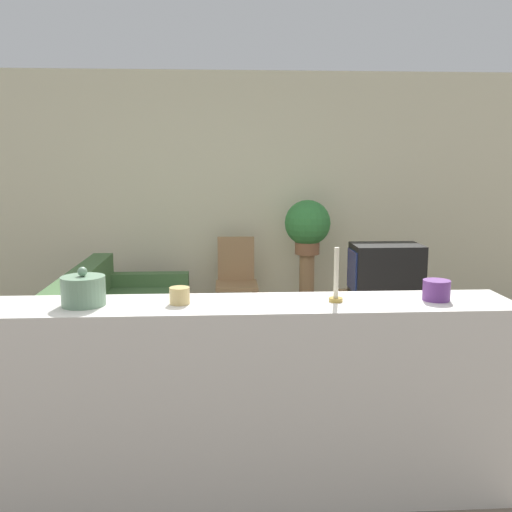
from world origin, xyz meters
name	(u,v)px	position (x,y,z in m)	size (l,w,h in m)	color
ground_plane	(220,455)	(0.00, 0.00, 0.00)	(14.00, 14.00, 0.00)	#756656
wall_back	(220,193)	(0.00, 3.43, 1.35)	(9.00, 0.06, 2.70)	beige
couch	(122,326)	(-0.88, 1.82, 0.27)	(0.99, 2.04, 0.76)	#476B3D
tv_stand	(384,322)	(1.49, 1.82, 0.26)	(0.85, 0.52, 0.52)	#9E754C
television	(385,270)	(1.48, 1.82, 0.75)	(0.62, 0.41, 0.46)	black
wooden_chair	(236,277)	(0.17, 2.86, 0.49)	(0.44, 0.44, 0.90)	#9E754C
plant_stand	(307,286)	(0.94, 2.93, 0.36)	(0.16, 0.16, 0.72)	#9E754C
potted_plant	(308,225)	(0.94, 2.93, 1.03)	(0.49, 0.49, 0.59)	#8E5B3D
foreground_counter	(219,401)	(0.00, -0.38, 0.51)	(2.96, 0.44, 1.02)	silver
decorative_bowl	(83,291)	(-0.65, -0.38, 1.09)	(0.21, 0.21, 0.19)	gray
candle_jar	(180,296)	(-0.19, -0.38, 1.06)	(0.10, 0.10, 0.08)	tan
candlestick	(336,284)	(0.59, -0.38, 1.11)	(0.07, 0.07, 0.27)	#B7933D
coffee_tin	(436,290)	(1.10, -0.38, 1.07)	(0.14, 0.14, 0.10)	#66337F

